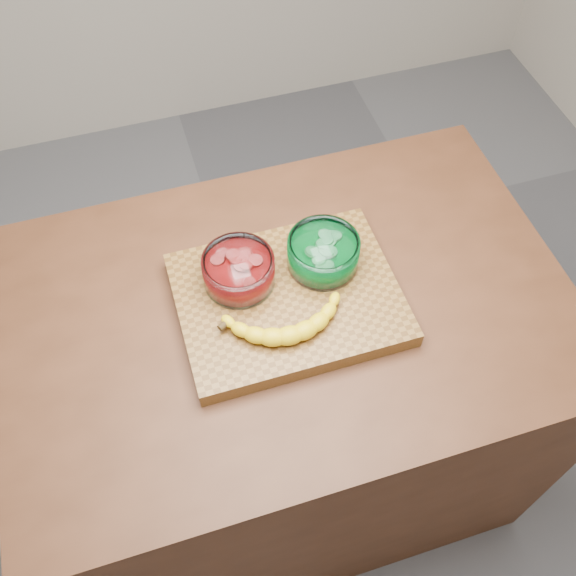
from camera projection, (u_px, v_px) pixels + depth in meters
name	position (u px, v px, depth m)	size (l,w,h in m)	color
ground	(288.00, 457.00, 2.08)	(3.50, 3.50, 0.00)	slate
counter	(288.00, 397.00, 1.71)	(1.20, 0.80, 0.90)	#4B2816
cutting_board	(288.00, 299.00, 1.33)	(0.45, 0.35, 0.04)	brown
bowl_red	(239.00, 271.00, 1.30)	(0.15, 0.15, 0.07)	white
bowl_green	(323.00, 253.00, 1.33)	(0.15, 0.15, 0.07)	white
banana	(286.00, 321.00, 1.25)	(0.28, 0.13, 0.04)	yellow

